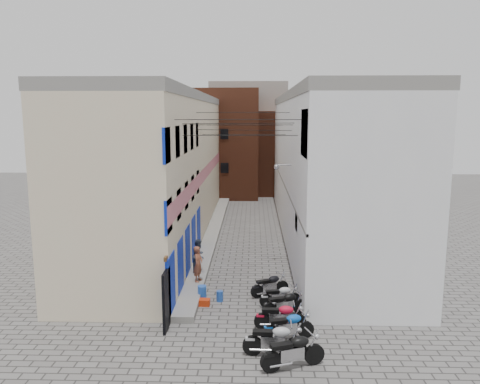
# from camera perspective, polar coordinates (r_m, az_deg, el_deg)

# --- Properties ---
(ground) EXTENTS (90.00, 90.00, 0.00)m
(ground) POSITION_cam_1_polar(r_m,az_deg,el_deg) (18.05, -0.40, -15.81)
(ground) COLOR #5E5B58
(ground) RESTS_ON ground
(plinth) EXTENTS (0.90, 26.00, 0.25)m
(plinth) POSITION_cam_1_polar(r_m,az_deg,el_deg) (30.39, -3.37, -5.01)
(plinth) COLOR gray
(plinth) RESTS_ON ground
(building_left) EXTENTS (5.10, 27.00, 9.00)m
(building_left) POSITION_cam_1_polar(r_m,az_deg,el_deg) (29.97, -9.06, 3.19)
(building_left) COLOR beige
(building_left) RESTS_ON ground
(building_right) EXTENTS (5.94, 26.00, 9.00)m
(building_right) POSITION_cam_1_polar(r_m,az_deg,el_deg) (29.81, 10.18, 3.14)
(building_right) COLOR white
(building_right) RESTS_ON ground
(building_far_brick_left) EXTENTS (6.00, 6.00, 10.00)m
(building_far_brick_left) POSITION_cam_1_polar(r_m,az_deg,el_deg) (44.47, -1.66, 5.95)
(building_far_brick_left) COLOR brown
(building_far_brick_left) RESTS_ON ground
(building_far_brick_right) EXTENTS (5.00, 6.00, 8.00)m
(building_far_brick_right) POSITION_cam_1_polar(r_m,az_deg,el_deg) (46.52, 4.67, 4.84)
(building_far_brick_right) COLOR brown
(building_far_brick_right) RESTS_ON ground
(building_far_concrete) EXTENTS (8.00, 5.00, 11.00)m
(building_far_concrete) POSITION_cam_1_polar(r_m,az_deg,el_deg) (50.37, 1.03, 6.93)
(building_far_concrete) COLOR gray
(building_far_concrete) RESTS_ON ground
(far_shopfront) EXTENTS (2.00, 0.30, 2.40)m
(far_shopfront) POSITION_cam_1_polar(r_m,az_deg,el_deg) (42.03, 0.86, 0.54)
(far_shopfront) COLOR black
(far_shopfront) RESTS_ON ground
(overhead_wires) EXTENTS (5.80, 13.02, 1.32)m
(overhead_wires) POSITION_cam_1_polar(r_m,az_deg,el_deg) (23.97, 0.26, 8.06)
(overhead_wires) COLOR black
(overhead_wires) RESTS_ON ground
(motorcycle_a) EXTENTS (2.21, 1.34, 1.22)m
(motorcycle_a) POSITION_cam_1_polar(r_m,az_deg,el_deg) (15.13, 6.48, -18.55)
(motorcycle_a) COLOR black
(motorcycle_a) RESTS_ON ground
(motorcycle_b) EXTENTS (2.08, 0.70, 1.20)m
(motorcycle_b) POSITION_cam_1_polar(r_m,az_deg,el_deg) (15.77, 4.22, -17.34)
(motorcycle_b) COLOR #A0A1A5
(motorcycle_b) RESTS_ON ground
(motorcycle_c) EXTENTS (1.97, 1.05, 1.09)m
(motorcycle_c) POSITION_cam_1_polar(r_m,az_deg,el_deg) (16.82, 5.89, -15.79)
(motorcycle_c) COLOR #0B4FB2
(motorcycle_c) RESTS_ON ground
(motorcycle_d) EXTENTS (1.92, 0.64, 1.10)m
(motorcycle_d) POSITION_cam_1_polar(r_m,az_deg,el_deg) (17.50, 4.94, -14.71)
(motorcycle_d) COLOR #BA0D29
(motorcycle_d) RESTS_ON ground
(motorcycle_e) EXTENTS (1.94, 1.10, 1.07)m
(motorcycle_e) POSITION_cam_1_polar(r_m,az_deg,el_deg) (18.60, 5.50, -13.26)
(motorcycle_e) COLOR black
(motorcycle_e) RESTS_ON ground
(motorcycle_f) EXTENTS (1.78, 0.80, 0.99)m
(motorcycle_f) POSITION_cam_1_polar(r_m,az_deg,el_deg) (19.41, 4.94, -12.38)
(motorcycle_f) COLOR #B6B7BC
(motorcycle_f) RESTS_ON ground
(motorcycle_g) EXTENTS (1.86, 1.31, 1.04)m
(motorcycle_g) POSITION_cam_1_polar(r_m,az_deg,el_deg) (20.46, 3.66, -11.12)
(motorcycle_g) COLOR black
(motorcycle_g) RESTS_ON ground
(person_a) EXTENTS (0.54, 0.68, 1.62)m
(person_a) POSITION_cam_1_polar(r_m,az_deg,el_deg) (21.34, -5.12, -8.72)
(person_a) COLOR brown
(person_a) RESTS_ON plinth
(person_b) EXTENTS (0.81, 0.92, 1.59)m
(person_b) POSITION_cam_1_polar(r_m,az_deg,el_deg) (22.58, -5.03, -7.73)
(person_b) COLOR #323B4B
(person_b) RESTS_ON plinth
(water_jug_near) EXTENTS (0.37, 0.37, 0.44)m
(water_jug_near) POSITION_cam_1_polar(r_m,az_deg,el_deg) (19.97, -2.49, -12.57)
(water_jug_near) COLOR #214AA5
(water_jug_near) RESTS_ON ground
(water_jug_far) EXTENTS (0.38, 0.38, 0.57)m
(water_jug_far) POSITION_cam_1_polar(r_m,az_deg,el_deg) (20.22, -4.64, -12.10)
(water_jug_far) COLOR blue
(water_jug_far) RESTS_ON ground
(red_crate) EXTENTS (0.44, 0.34, 0.27)m
(red_crate) POSITION_cam_1_polar(r_m,az_deg,el_deg) (19.62, -4.35, -13.26)
(red_crate) COLOR #BD2F0D
(red_crate) RESTS_ON ground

